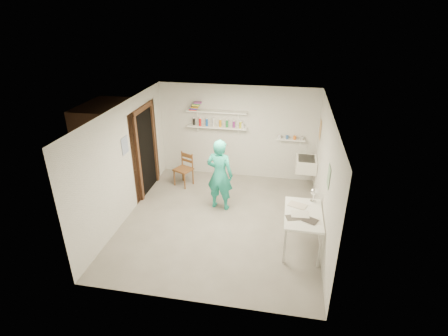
% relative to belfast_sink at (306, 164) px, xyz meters
% --- Properties ---
extents(floor, '(4.00, 4.50, 0.02)m').
position_rel_belfast_sink_xyz_m(floor, '(-1.75, -1.70, -0.71)').
color(floor, slate).
rests_on(floor, ground).
extents(ceiling, '(4.00, 4.50, 0.02)m').
position_rel_belfast_sink_xyz_m(ceiling, '(-1.75, -1.70, 1.71)').
color(ceiling, silver).
rests_on(ceiling, wall_back).
extents(wall_back, '(4.00, 0.02, 2.40)m').
position_rel_belfast_sink_xyz_m(wall_back, '(-1.75, 0.56, 0.50)').
color(wall_back, silver).
rests_on(wall_back, ground).
extents(wall_front, '(4.00, 0.02, 2.40)m').
position_rel_belfast_sink_xyz_m(wall_front, '(-1.75, -3.96, 0.50)').
color(wall_front, silver).
rests_on(wall_front, ground).
extents(wall_left, '(0.02, 4.50, 2.40)m').
position_rel_belfast_sink_xyz_m(wall_left, '(-3.76, -1.70, 0.50)').
color(wall_left, silver).
rests_on(wall_left, ground).
extents(wall_right, '(0.02, 4.50, 2.40)m').
position_rel_belfast_sink_xyz_m(wall_right, '(0.26, -1.70, 0.50)').
color(wall_right, silver).
rests_on(wall_right, ground).
extents(doorway_recess, '(0.02, 0.90, 2.00)m').
position_rel_belfast_sink_xyz_m(doorway_recess, '(-3.74, -0.65, 0.30)').
color(doorway_recess, black).
rests_on(doorway_recess, wall_left).
extents(corridor_box, '(1.40, 1.50, 2.10)m').
position_rel_belfast_sink_xyz_m(corridor_box, '(-4.45, -0.65, 0.35)').
color(corridor_box, brown).
rests_on(corridor_box, ground).
extents(door_lintel, '(0.06, 1.05, 0.10)m').
position_rel_belfast_sink_xyz_m(door_lintel, '(-3.72, -0.65, 1.35)').
color(door_lintel, brown).
rests_on(door_lintel, wall_left).
extents(door_jamb_near, '(0.06, 0.10, 2.00)m').
position_rel_belfast_sink_xyz_m(door_jamb_near, '(-3.72, -1.15, 0.30)').
color(door_jamb_near, brown).
rests_on(door_jamb_near, ground).
extents(door_jamb_far, '(0.06, 0.10, 2.00)m').
position_rel_belfast_sink_xyz_m(door_jamb_far, '(-3.72, -0.15, 0.30)').
color(door_jamb_far, brown).
rests_on(door_jamb_far, ground).
extents(shelf_lower, '(1.50, 0.22, 0.03)m').
position_rel_belfast_sink_xyz_m(shelf_lower, '(-2.25, 0.43, 0.65)').
color(shelf_lower, white).
rests_on(shelf_lower, wall_back).
extents(shelf_upper, '(1.50, 0.22, 0.03)m').
position_rel_belfast_sink_xyz_m(shelf_upper, '(-2.25, 0.43, 1.05)').
color(shelf_upper, white).
rests_on(shelf_upper, wall_back).
extents(ledge_shelf, '(0.70, 0.14, 0.03)m').
position_rel_belfast_sink_xyz_m(ledge_shelf, '(-0.40, 0.47, 0.42)').
color(ledge_shelf, white).
rests_on(ledge_shelf, wall_back).
extents(poster_left, '(0.01, 0.28, 0.36)m').
position_rel_belfast_sink_xyz_m(poster_left, '(-3.74, -1.65, 0.85)').
color(poster_left, '#334C7F').
rests_on(poster_left, wall_left).
extents(poster_right_a, '(0.01, 0.34, 0.42)m').
position_rel_belfast_sink_xyz_m(poster_right_a, '(0.24, 0.10, 0.85)').
color(poster_right_a, '#995933').
rests_on(poster_right_a, wall_right).
extents(poster_right_b, '(0.01, 0.30, 0.38)m').
position_rel_belfast_sink_xyz_m(poster_right_b, '(0.24, -2.25, 0.80)').
color(poster_right_b, '#3F724C').
rests_on(poster_right_b, wall_right).
extents(belfast_sink, '(0.48, 0.60, 0.30)m').
position_rel_belfast_sink_xyz_m(belfast_sink, '(0.00, 0.00, 0.00)').
color(belfast_sink, white).
rests_on(belfast_sink, wall_right).
extents(man, '(0.65, 0.48, 1.62)m').
position_rel_belfast_sink_xyz_m(man, '(-1.87, -1.16, 0.11)').
color(man, '#22AB94').
rests_on(man, ground).
extents(wall_clock, '(0.29, 0.08, 0.29)m').
position_rel_belfast_sink_xyz_m(wall_clock, '(-1.91, -0.94, 0.38)').
color(wall_clock, beige).
rests_on(wall_clock, man).
extents(wooden_chair, '(0.52, 0.51, 0.85)m').
position_rel_belfast_sink_xyz_m(wooden_chair, '(-2.97, -0.27, -0.27)').
color(wooden_chair, brown).
rests_on(wooden_chair, ground).
extents(work_table, '(0.67, 1.11, 0.74)m').
position_rel_belfast_sink_xyz_m(work_table, '(-0.11, -2.28, -0.33)').
color(work_table, white).
rests_on(work_table, ground).
extents(desk_lamp, '(0.14, 0.14, 0.14)m').
position_rel_belfast_sink_xyz_m(desk_lamp, '(0.07, -1.83, 0.26)').
color(desk_lamp, white).
rests_on(desk_lamp, work_table).
extents(spray_cans, '(1.29, 0.06, 0.17)m').
position_rel_belfast_sink_xyz_m(spray_cans, '(-2.25, 0.43, 0.75)').
color(spray_cans, black).
rests_on(spray_cans, shelf_lower).
extents(book_stack, '(0.30, 0.14, 0.20)m').
position_rel_belfast_sink_xyz_m(book_stack, '(-2.79, 0.43, 1.16)').
color(book_stack, red).
rests_on(book_stack, shelf_upper).
extents(ledge_pots, '(0.48, 0.07, 0.09)m').
position_rel_belfast_sink_xyz_m(ledge_pots, '(-0.40, 0.47, 0.48)').
color(ledge_pots, silver).
rests_on(ledge_pots, ledge_shelf).
extents(papers, '(0.30, 0.22, 0.02)m').
position_rel_belfast_sink_xyz_m(papers, '(-0.11, -2.28, 0.05)').
color(papers, silver).
rests_on(papers, work_table).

